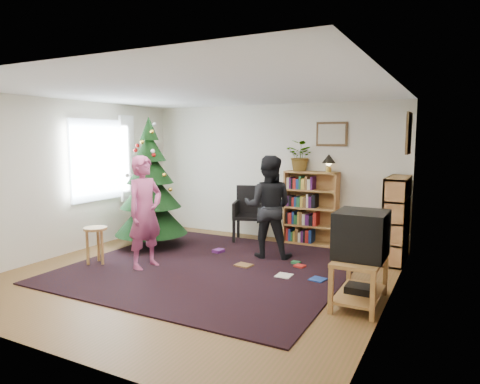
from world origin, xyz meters
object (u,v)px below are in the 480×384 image
at_px(christmas_tree, 151,194).
at_px(crt_tv, 361,234).
at_px(armchair, 252,211).
at_px(tv_stand, 360,276).
at_px(potted_plant, 301,156).
at_px(person_by_chair, 268,207).
at_px(picture_back, 332,134).
at_px(stool, 96,236).
at_px(bookshelf_right, 396,218).
at_px(picture_right, 409,133).
at_px(table_lamp, 329,160).
at_px(person_standing, 145,213).
at_px(bookshelf_back, 311,207).

distance_m(christmas_tree, crt_tv, 3.88).
xyz_separation_m(crt_tv, armchair, (-2.44, 2.23, -0.27)).
distance_m(tv_stand, potted_plant, 3.15).
xyz_separation_m(person_by_chair, potted_plant, (0.13, 1.14, 0.76)).
distance_m(picture_back, stool, 4.22).
bearing_deg(stool, tv_stand, 3.95).
bearing_deg(armchair, christmas_tree, -154.31).
distance_m(bookshelf_right, armchair, 2.58).
bearing_deg(bookshelf_right, picture_right, -142.04).
xyz_separation_m(picture_right, table_lamp, (-1.33, 0.59, -0.44)).
xyz_separation_m(armchair, person_by_chair, (0.74, -0.95, 0.27)).
xyz_separation_m(picture_back, picture_right, (1.33, -0.73, 0.00)).
bearing_deg(stool, potted_plant, 50.20).
relative_size(christmas_tree, stool, 3.94).
bearing_deg(person_standing, table_lamp, -29.54).
bearing_deg(picture_back, potted_plant, -165.01).
height_order(picture_back, bookshelf_right, picture_back).
relative_size(armchair, potted_plant, 1.85).
xyz_separation_m(armchair, person_standing, (-0.61, -2.28, 0.28)).
xyz_separation_m(bookshelf_right, table_lamp, (-1.19, 0.42, 0.85)).
xyz_separation_m(crt_tv, stool, (-3.82, -0.26, -0.37)).
relative_size(bookshelf_right, person_standing, 0.79).
bearing_deg(crt_tv, bookshelf_back, 119.44).
xyz_separation_m(picture_back, christmas_tree, (-2.69, -1.60, -1.01)).
relative_size(armchair, table_lamp, 3.22).
distance_m(picture_right, table_lamp, 1.52).
relative_size(bookshelf_back, bookshelf_right, 1.00).
bearing_deg(crt_tv, tv_stand, 0.00).
bearing_deg(christmas_tree, person_by_chair, 9.02).
relative_size(christmas_tree, crt_tv, 3.74).
height_order(armchair, person_standing, person_standing).
relative_size(person_standing, person_by_chair, 1.01).
height_order(christmas_tree, bookshelf_right, christmas_tree).
bearing_deg(christmas_tree, stool, -92.60).
bearing_deg(armchair, table_lamp, -10.12).
bearing_deg(table_lamp, potted_plant, 180.00).
xyz_separation_m(crt_tv, person_by_chair, (-1.70, 1.29, -0.00)).
bearing_deg(tv_stand, christmas_tree, 165.67).
xyz_separation_m(picture_back, stool, (-2.75, -2.83, -1.51)).
bearing_deg(potted_plant, bookshelf_back, 0.00).
xyz_separation_m(tv_stand, armchair, (-2.44, 2.23, 0.22)).
height_order(christmas_tree, potted_plant, christmas_tree).
height_order(picture_right, christmas_tree, picture_right).
height_order(bookshelf_right, potted_plant, potted_plant).
height_order(picture_back, person_standing, picture_back).
distance_m(picture_right, bookshelf_right, 1.30).
bearing_deg(crt_tv, table_lamp, 113.79).
bearing_deg(armchair, potted_plant, -5.56).
bearing_deg(person_standing, bookshelf_back, -25.05).
relative_size(picture_right, armchair, 0.60).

